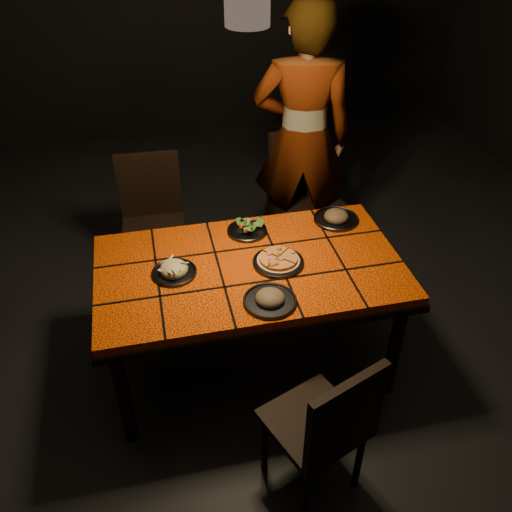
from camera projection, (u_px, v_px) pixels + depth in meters
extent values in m
cube|color=black|center=(250.00, 365.00, 3.30)|extent=(6.00, 7.00, 0.04)
cube|color=#FF4E08|center=(250.00, 269.00, 2.86)|extent=(1.60, 0.90, 0.05)
cube|color=black|center=(250.00, 275.00, 2.89)|extent=(1.62, 0.92, 0.04)
cylinder|color=black|center=(124.00, 396.00, 2.68)|extent=(0.07, 0.07, 0.66)
cylinder|color=black|center=(394.00, 349.00, 2.93)|extent=(0.07, 0.07, 0.66)
cylinder|color=black|center=(120.00, 300.00, 3.26)|extent=(0.07, 0.07, 0.66)
cylinder|color=black|center=(346.00, 267.00, 3.51)|extent=(0.07, 0.07, 0.66)
cube|color=black|center=(314.00, 423.00, 2.44)|extent=(0.51, 0.51, 0.04)
cube|color=black|center=(346.00, 418.00, 2.19)|extent=(0.38, 0.18, 0.43)
cylinder|color=black|center=(316.00, 413.00, 2.75)|extent=(0.03, 0.03, 0.40)
cylinder|color=black|center=(265.00, 443.00, 2.61)|extent=(0.03, 0.03, 0.40)
cylinder|color=black|center=(359.00, 459.00, 2.54)|extent=(0.03, 0.03, 0.40)
cylinder|color=black|center=(306.00, 495.00, 2.40)|extent=(0.03, 0.03, 0.40)
cube|color=black|center=(154.00, 230.00, 3.64)|extent=(0.44, 0.44, 0.04)
cube|color=black|center=(149.00, 184.00, 3.64)|extent=(0.42, 0.06, 0.46)
cylinder|color=black|center=(133.00, 276.00, 3.63)|extent=(0.04, 0.04, 0.43)
cylinder|color=black|center=(184.00, 270.00, 3.67)|extent=(0.04, 0.04, 0.43)
cylinder|color=black|center=(133.00, 247.00, 3.89)|extent=(0.04, 0.04, 0.43)
cylinder|color=black|center=(181.00, 242.00, 3.94)|extent=(0.04, 0.04, 0.43)
cube|color=black|center=(309.00, 204.00, 3.87)|extent=(0.54, 0.54, 0.04)
cube|color=black|center=(296.00, 160.00, 3.86)|extent=(0.44, 0.15, 0.48)
cylinder|color=black|center=(299.00, 252.00, 3.83)|extent=(0.04, 0.04, 0.45)
cylinder|color=black|center=(340.00, 239.00, 3.96)|extent=(0.04, 0.04, 0.45)
cylinder|color=black|center=(274.00, 227.00, 4.08)|extent=(0.04, 0.04, 0.45)
cylinder|color=black|center=(314.00, 215.00, 4.21)|extent=(0.04, 0.04, 0.45)
imported|color=brown|center=(302.00, 140.00, 3.67)|extent=(0.77, 0.60, 1.85)
cylinder|color=black|center=(247.00, 10.00, 2.10)|extent=(0.18, 0.18, 0.12)
cylinder|color=#36363B|center=(278.00, 263.00, 2.85)|extent=(0.27, 0.27, 0.01)
torus|color=#36363B|center=(278.00, 262.00, 2.84)|extent=(0.27, 0.27, 0.01)
cylinder|color=tan|center=(278.00, 261.00, 2.84)|extent=(0.32, 0.32, 0.01)
cylinder|color=orange|center=(278.00, 259.00, 2.83)|extent=(0.29, 0.29, 0.02)
cylinder|color=#36363B|center=(174.00, 273.00, 2.78)|extent=(0.23, 0.23, 0.01)
torus|color=#36363B|center=(174.00, 272.00, 2.77)|extent=(0.23, 0.23, 0.01)
ellipsoid|color=#CDB887|center=(174.00, 269.00, 2.76)|extent=(0.14, 0.14, 0.08)
cylinder|color=#36363B|center=(247.00, 231.00, 3.09)|extent=(0.23, 0.23, 0.01)
torus|color=#36363B|center=(247.00, 230.00, 3.08)|extent=(0.23, 0.23, 0.01)
cylinder|color=#36363B|center=(270.00, 301.00, 2.60)|extent=(0.26, 0.26, 0.01)
torus|color=#36363B|center=(270.00, 300.00, 2.60)|extent=(0.26, 0.26, 0.01)
ellipsoid|color=brown|center=(270.00, 297.00, 2.59)|extent=(0.16, 0.16, 0.09)
cylinder|color=#36363B|center=(336.00, 219.00, 3.19)|extent=(0.26, 0.26, 0.01)
torus|color=#36363B|center=(336.00, 218.00, 3.18)|extent=(0.26, 0.26, 0.01)
ellipsoid|color=brown|center=(336.00, 215.00, 3.17)|extent=(0.16, 0.16, 0.09)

